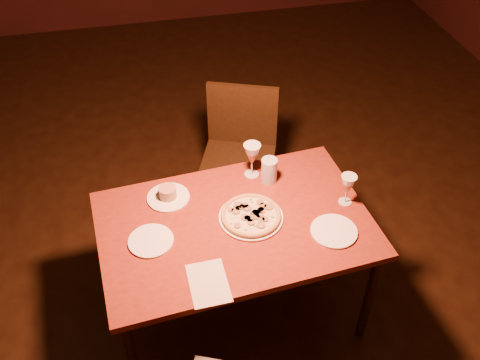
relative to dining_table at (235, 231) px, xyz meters
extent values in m
plane|color=black|center=(-0.19, 0.16, -0.62)|extent=(7.00, 7.00, 0.00)
cube|color=maroon|center=(0.00, 0.00, 0.04)|extent=(1.33, 0.91, 0.04)
cylinder|color=black|center=(-0.60, 0.31, -0.30)|extent=(0.05, 0.05, 0.64)
cylinder|color=black|center=(0.60, -0.31, -0.30)|extent=(0.05, 0.05, 0.64)
cylinder|color=black|center=(0.55, 0.40, -0.30)|extent=(0.05, 0.05, 0.64)
cube|color=black|center=(0.16, 0.68, -0.17)|extent=(0.54, 0.54, 0.04)
cube|color=black|center=(0.24, 0.86, 0.05)|extent=(0.40, 0.18, 0.40)
cylinder|color=black|center=(-0.06, 0.58, -0.40)|extent=(0.04, 0.04, 0.43)
cylinder|color=black|center=(0.07, 0.90, -0.40)|extent=(0.04, 0.04, 0.43)
cylinder|color=black|center=(0.26, 0.46, -0.40)|extent=(0.04, 0.04, 0.43)
cylinder|color=black|center=(0.38, 0.78, -0.40)|extent=(0.04, 0.04, 0.43)
cylinder|color=white|center=(0.08, 0.01, 0.07)|extent=(0.30, 0.30, 0.01)
cylinder|color=beige|center=(0.08, 0.01, 0.08)|extent=(0.28, 0.28, 0.01)
torus|color=tan|center=(0.08, 0.01, 0.08)|extent=(0.29, 0.29, 0.02)
cylinder|color=white|center=(-0.28, 0.23, 0.06)|extent=(0.21, 0.21, 0.01)
cylinder|color=tan|center=(-0.28, 0.23, 0.10)|extent=(0.09, 0.09, 0.06)
cylinder|color=#B4BFC5|center=(0.23, 0.25, 0.13)|extent=(0.08, 0.08, 0.13)
cylinder|color=white|center=(-0.40, -0.03, 0.07)|extent=(0.21, 0.21, 0.01)
cylinder|color=white|center=(0.43, -0.16, 0.07)|extent=(0.22, 0.22, 0.01)
cube|color=beige|center=(-0.18, -0.32, 0.06)|extent=(0.17, 0.24, 0.00)
sphere|color=#FF7647|center=(0.00, 0.00, 1.06)|extent=(0.12, 0.12, 0.12)
camera|label=1|loc=(-0.36, -1.70, 1.88)|focal=40.00mm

